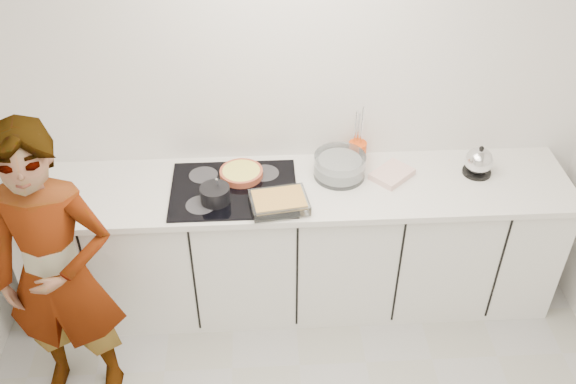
{
  "coord_description": "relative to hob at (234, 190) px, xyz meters",
  "views": [
    {
      "loc": [
        -0.2,
        -1.66,
        3.17
      ],
      "look_at": [
        -0.05,
        1.05,
        1.05
      ],
      "focal_mm": 40.0,
      "sensor_mm": 36.0,
      "label": 1
    }
  ],
  "objects": [
    {
      "name": "wall_back",
      "position": [
        0.35,
        0.34,
        0.38
      ],
      "size": [
        3.6,
        0.0,
        2.6
      ],
      "primitive_type": "cube",
      "color": "white",
      "rests_on": "ground"
    },
    {
      "name": "base_cabinets",
      "position": [
        0.35,
        0.02,
        -0.48
      ],
      "size": [
        3.2,
        0.58,
        0.87
      ],
      "primitive_type": "cube",
      "color": "white",
      "rests_on": "floor"
    },
    {
      "name": "countertop",
      "position": [
        0.35,
        0.02,
        -0.03
      ],
      "size": [
        3.24,
        0.64,
        0.04
      ],
      "primitive_type": "cube",
      "color": "white",
      "rests_on": "base_cabinets"
    },
    {
      "name": "hob",
      "position": [
        0.0,
        0.0,
        0.0
      ],
      "size": [
        0.72,
        0.54,
        0.01
      ],
      "primitive_type": "cube",
      "color": "black",
      "rests_on": "countertop"
    },
    {
      "name": "tart_dish",
      "position": [
        0.04,
        0.12,
        0.03
      ],
      "size": [
        0.33,
        0.33,
        0.04
      ],
      "color": "#B54D31",
      "rests_on": "hob"
    },
    {
      "name": "saucepan",
      "position": [
        -0.1,
        -0.11,
        0.05
      ],
      "size": [
        0.22,
        0.22,
        0.16
      ],
      "color": "black",
      "rests_on": "hob"
    },
    {
      "name": "baking_dish",
      "position": [
        0.25,
        -0.18,
        0.04
      ],
      "size": [
        0.34,
        0.27,
        0.06
      ],
      "color": "silver",
      "rests_on": "hob"
    },
    {
      "name": "mixing_bowl",
      "position": [
        0.62,
        0.11,
        0.06
      ],
      "size": [
        0.38,
        0.38,
        0.14
      ],
      "color": "silver",
      "rests_on": "countertop"
    },
    {
      "name": "tea_towel",
      "position": [
        0.93,
        0.08,
        0.01
      ],
      "size": [
        0.29,
        0.29,
        0.04
      ],
      "primitive_type": "cube",
      "rotation": [
        0.0,
        0.0,
        0.74
      ],
      "color": "white",
      "rests_on": "countertop"
    },
    {
      "name": "kettle",
      "position": [
        1.44,
        0.09,
        0.07
      ],
      "size": [
        0.2,
        0.2,
        0.19
      ],
      "color": "black",
      "rests_on": "countertop"
    },
    {
      "name": "utensil_crock",
      "position": [
        0.74,
        0.25,
        0.06
      ],
      "size": [
        0.12,
        0.12,
        0.13
      ],
      "primitive_type": "cylinder",
      "rotation": [
        0.0,
        0.0,
        -0.18
      ],
      "color": "#E9470C",
      "rests_on": "countertop"
    },
    {
      "name": "cook",
      "position": [
        -0.88,
        -0.59,
        -0.05
      ],
      "size": [
        0.66,
        0.45,
        1.73
      ],
      "primitive_type": "imported",
      "rotation": [
        0.0,
        0.0,
        -0.06
      ],
      "color": "white",
      "rests_on": "floor"
    }
  ]
}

